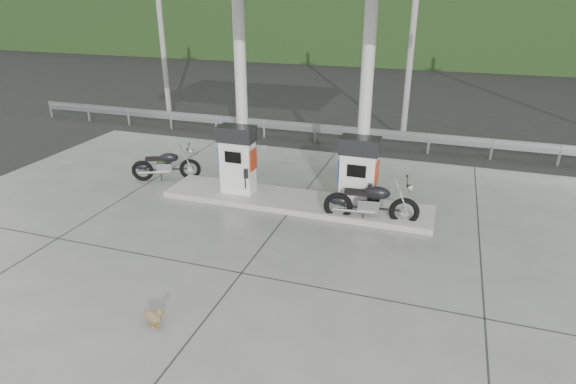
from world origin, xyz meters
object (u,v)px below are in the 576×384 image
(motorcycle_right, at_px, (371,203))
(gas_pump_left, at_px, (238,160))
(motorcycle_left, at_px, (166,165))
(gas_pump_right, at_px, (358,173))
(duck, at_px, (153,317))

(motorcycle_right, bearing_deg, gas_pump_left, 166.78)
(gas_pump_left, bearing_deg, motorcycle_left, 169.26)
(gas_pump_left, distance_m, gas_pump_right, 3.20)
(gas_pump_left, height_order, duck, gas_pump_left)
(motorcycle_right, bearing_deg, gas_pump_right, 128.04)
(motorcycle_right, relative_size, duck, 4.56)
(gas_pump_right, height_order, duck, gas_pump_right)
(motorcycle_left, height_order, motorcycle_right, motorcycle_right)
(gas_pump_right, xyz_separation_m, motorcycle_left, (-5.71, 0.48, -0.61))
(gas_pump_right, distance_m, motorcycle_left, 5.77)
(motorcycle_right, height_order, duck, motorcycle_right)
(motorcycle_right, distance_m, duck, 5.73)
(motorcycle_right, bearing_deg, duck, -125.34)
(gas_pump_left, distance_m, motorcycle_right, 3.69)
(gas_pump_right, distance_m, motorcycle_right, 0.81)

